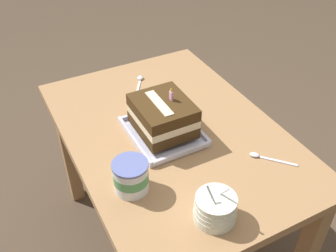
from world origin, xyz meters
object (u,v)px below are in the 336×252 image
ice_cream_tub (131,176)px  serving_spoon_by_bowls (262,157)px  birthday_cake (163,116)px  bowl_stack (215,208)px  foil_tray (164,133)px  serving_spoon_near_tray (140,79)px

ice_cream_tub → serving_spoon_by_bowls: ice_cream_tub is taller
birthday_cake → ice_cream_tub: (0.19, -0.21, -0.03)m
ice_cream_tub → serving_spoon_by_bowls: size_ratio=0.86×
bowl_stack → serving_spoon_by_bowls: (-0.14, 0.28, -0.04)m
foil_tray → bowl_stack: bowl_stack is taller
foil_tray → serving_spoon_near_tray: 0.39m
bowl_stack → serving_spoon_near_tray: bearing=171.4°
serving_spoon_near_tray → birthday_cake: bearing=-11.5°
foil_tray → birthday_cake: 0.08m
birthday_cake → serving_spoon_by_bowls: size_ratio=1.65×
birthday_cake → ice_cream_tub: size_ratio=1.91×
foil_tray → ice_cream_tub: ice_cream_tub is taller
birthday_cake → ice_cream_tub: 0.29m
bowl_stack → ice_cream_tub: size_ratio=1.21×
bowl_stack → serving_spoon_by_bowls: bearing=116.4°
bowl_stack → serving_spoon_near_tray: 0.80m
birthday_cake → ice_cream_tub: bearing=-47.6°
bowl_stack → serving_spoon_by_bowls: bowl_stack is taller
bowl_stack → birthday_cake: bearing=174.1°
birthday_cake → ice_cream_tub: birthday_cake is taller
ice_cream_tub → serving_spoon_near_tray: bearing=153.4°
foil_tray → serving_spoon_by_bowls: foil_tray is taller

